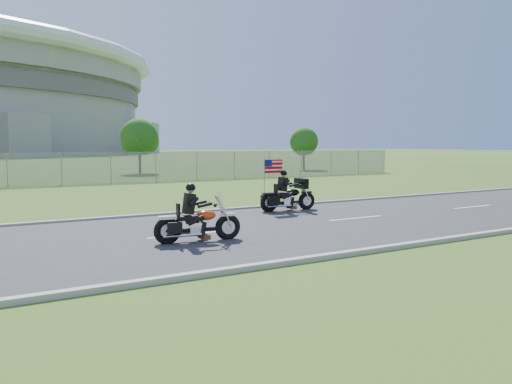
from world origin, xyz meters
TOP-DOWN VIEW (x-y plane):
  - ground at (0.00, 0.00)m, footprint 420.00×420.00m
  - road at (0.00, 0.00)m, footprint 120.00×8.00m
  - curb_north at (0.00, 4.05)m, footprint 120.00×0.18m
  - curb_south at (0.00, -4.05)m, footprint 120.00×0.18m
  - fence at (-5.00, 20.00)m, footprint 60.00×0.03m
  - tree_fence_near at (6.04, 30.04)m, footprint 3.52×3.28m
  - tree_fence_far at (22.04, 28.03)m, footprint 3.08×2.87m
  - motorcycle_lead at (-2.14, -0.99)m, footprint 2.25×0.74m
  - motorcycle_follow at (3.15, 2.79)m, footprint 2.29×0.76m

SIDE VIEW (x-z plane):
  - ground at x=0.00m, z-range 0.00..0.00m
  - road at x=0.00m, z-range 0.00..0.04m
  - curb_north at x=0.00m, z-range -0.01..0.11m
  - curb_south at x=0.00m, z-range -0.01..0.11m
  - motorcycle_lead at x=-2.14m, z-range -0.28..1.24m
  - motorcycle_follow at x=3.15m, z-range -0.43..1.48m
  - fence at x=-5.00m, z-range 0.00..2.00m
  - tree_fence_far at x=22.04m, z-range 0.54..4.74m
  - tree_fence_near at x=6.04m, z-range 0.60..5.35m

